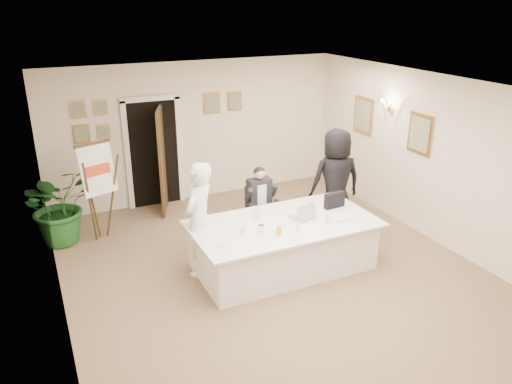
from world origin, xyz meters
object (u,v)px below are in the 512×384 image
object	(u,v)px
laptop_bag	(334,200)
steel_jug	(261,229)
oj_glass	(279,231)
paper_stack	(341,218)
standing_woman	(336,181)
standing_man	(199,219)
potted_palm	(59,205)
seated_man	(260,202)
laptop	(302,209)
flip_chart	(98,196)
conference_table	(283,245)

from	to	relation	value
laptop_bag	steel_jug	distance (m)	1.49
oj_glass	paper_stack	bearing A→B (deg)	4.75
standing_woman	paper_stack	bearing A→B (deg)	71.01
standing_man	standing_woman	world-z (taller)	standing_woman
potted_palm	steel_jug	world-z (taller)	potted_palm
seated_man	laptop	distance (m)	1.17
oj_glass	standing_man	bearing A→B (deg)	140.55
flip_chart	laptop	bearing A→B (deg)	-38.94
seated_man	flip_chart	distance (m)	2.76
standing_man	steel_jug	bearing A→B (deg)	99.04
flip_chart	conference_table	bearing A→B (deg)	-43.15
potted_palm	standing_woman	bearing A→B (deg)	-19.36
laptop	oj_glass	size ratio (longest dim) A/B	2.86
standing_woman	paper_stack	world-z (taller)	standing_woman
flip_chart	paper_stack	bearing A→B (deg)	-37.53
paper_stack	standing_woman	bearing A→B (deg)	60.30
flip_chart	potted_palm	size ratio (longest dim) A/B	1.26
laptop	paper_stack	xyz separation A→B (m)	(0.52, -0.29, -0.12)
conference_table	seated_man	size ratio (longest dim) A/B	2.18
paper_stack	laptop	bearing A→B (deg)	150.80
seated_man	potted_palm	distance (m)	3.40
oj_glass	conference_table	bearing A→B (deg)	53.30
standing_woman	oj_glass	size ratio (longest dim) A/B	14.29
seated_man	standing_man	size ratio (longest dim) A/B	0.73
flip_chart	seated_man	bearing A→B (deg)	-22.83
conference_table	standing_woman	distance (m)	1.79
potted_palm	steel_jug	bearing A→B (deg)	-45.40
laptop	paper_stack	size ratio (longest dim) A/B	1.16
flip_chart	laptop_bag	size ratio (longest dim) A/B	4.77
standing_man	potted_palm	distance (m)	2.70
standing_woman	standing_man	bearing A→B (deg)	19.84
seated_man	oj_glass	size ratio (longest dim) A/B	9.84
seated_man	flip_chart	xyz separation A→B (m)	(-2.54, 1.07, 0.15)
laptop_bag	standing_woman	bearing A→B (deg)	49.38
laptop	steel_jug	distance (m)	0.82
steel_jug	conference_table	bearing A→B (deg)	19.43
laptop_bag	paper_stack	world-z (taller)	laptop_bag
standing_woman	paper_stack	distance (m)	1.27
conference_table	oj_glass	bearing A→B (deg)	-126.70
seated_man	flip_chart	size ratio (longest dim) A/B	0.75
flip_chart	oj_glass	xyz separation A→B (m)	(2.11, -2.57, 0.05)
steel_jug	flip_chart	bearing A→B (deg)	128.88
standing_woman	laptop	xyz separation A→B (m)	(-1.14, -0.81, -0.01)
conference_table	seated_man	distance (m)	1.19
seated_man	standing_woman	bearing A→B (deg)	-20.77
laptop	paper_stack	world-z (taller)	laptop
standing_woman	potted_palm	world-z (taller)	standing_woman
seated_man	paper_stack	world-z (taller)	seated_man
conference_table	flip_chart	bearing A→B (deg)	136.85
potted_palm	laptop	xyz separation A→B (m)	(3.33, -2.38, 0.24)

